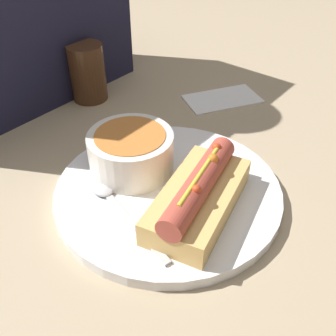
% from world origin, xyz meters
% --- Properties ---
extents(ground_plane, '(4.00, 4.00, 0.00)m').
position_xyz_m(ground_plane, '(0.00, 0.00, 0.00)').
color(ground_plane, tan).
extents(dinner_plate, '(0.28, 0.28, 0.01)m').
position_xyz_m(dinner_plate, '(0.00, 0.00, 0.01)').
color(dinner_plate, white).
rests_on(dinner_plate, ground_plane).
extents(hot_dog, '(0.17, 0.11, 0.06)m').
position_xyz_m(hot_dog, '(-0.01, -0.05, 0.04)').
color(hot_dog, '#DBAD60').
rests_on(hot_dog, dinner_plate).
extents(soup_bowl, '(0.11, 0.11, 0.05)m').
position_xyz_m(soup_bowl, '(0.00, 0.06, 0.04)').
color(soup_bowl, silver).
rests_on(soup_bowl, dinner_plate).
extents(spoon, '(0.06, 0.16, 0.01)m').
position_xyz_m(spoon, '(-0.06, 0.04, 0.02)').
color(spoon, '#B7B7BC').
rests_on(spoon, dinner_plate).
extents(drinking_glass, '(0.06, 0.06, 0.10)m').
position_xyz_m(drinking_glass, '(0.11, 0.27, 0.05)').
color(drinking_glass, '#4C2D19').
rests_on(drinking_glass, ground_plane).
extents(napkin, '(0.15, 0.13, 0.01)m').
position_xyz_m(napkin, '(0.25, 0.08, 0.00)').
color(napkin, white).
rests_on(napkin, ground_plane).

